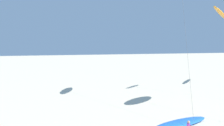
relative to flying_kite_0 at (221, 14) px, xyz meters
name	(u,v)px	position (x,y,z in m)	size (l,w,h in m)	color
flying_kite_0	(221,14)	(0.00, 0.00, 0.00)	(5.24, 10.77, 11.10)	orange
grounded_kite_0	(181,123)	(-5.91, -2.46, -10.00)	(6.55, 3.42, 0.42)	blue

